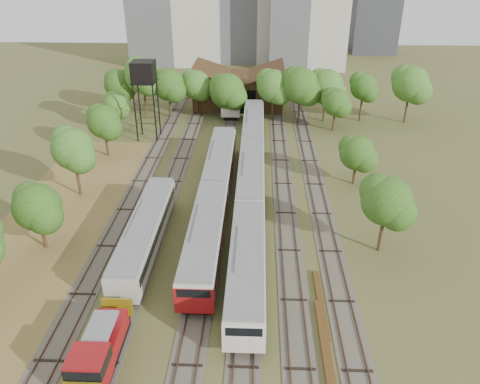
{
  "coord_description": "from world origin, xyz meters",
  "views": [
    {
      "loc": [
        2.71,
        -27.54,
        26.42
      ],
      "look_at": [
        0.86,
        17.86,
        2.5
      ],
      "focal_mm": 35.0,
      "sensor_mm": 36.0,
      "label": 1
    }
  ],
  "objects_px": {
    "shunter_locomotive": "(99,353)",
    "water_tower": "(144,74)",
    "railcar_red_set": "(214,196)",
    "railcar_green_set": "(251,178)"
  },
  "relations": [
    {
      "from": "railcar_red_set",
      "to": "railcar_green_set",
      "type": "xyz_separation_m",
      "value": [
        4.0,
        4.92,
        -0.03
      ]
    },
    {
      "from": "railcar_green_set",
      "to": "shunter_locomotive",
      "type": "xyz_separation_m",
      "value": [
        -10.0,
        -27.08,
        -0.51
      ]
    },
    {
      "from": "railcar_green_set",
      "to": "water_tower",
      "type": "relative_size",
      "value": 4.42
    },
    {
      "from": "railcar_red_set",
      "to": "railcar_green_set",
      "type": "distance_m",
      "value": 6.34
    },
    {
      "from": "water_tower",
      "to": "railcar_red_set",
      "type": "bearing_deg",
      "value": -61.78
    },
    {
      "from": "railcar_green_set",
      "to": "water_tower",
      "type": "height_order",
      "value": "water_tower"
    },
    {
      "from": "shunter_locomotive",
      "to": "water_tower",
      "type": "relative_size",
      "value": 0.69
    },
    {
      "from": "shunter_locomotive",
      "to": "water_tower",
      "type": "height_order",
      "value": "water_tower"
    },
    {
      "from": "railcar_red_set",
      "to": "shunter_locomotive",
      "type": "relative_size",
      "value": 4.27
    },
    {
      "from": "shunter_locomotive",
      "to": "water_tower",
      "type": "xyz_separation_m",
      "value": [
        -6.14,
        44.77,
        8.4
      ]
    }
  ]
}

